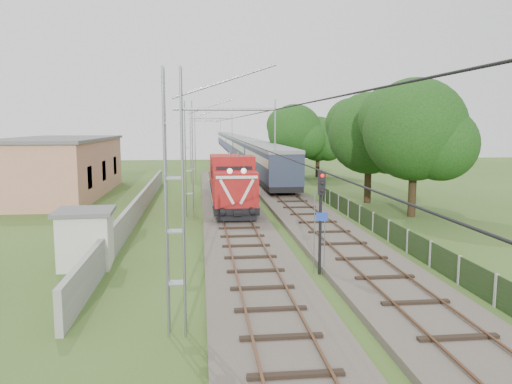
{
  "coord_description": "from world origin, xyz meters",
  "views": [
    {
      "loc": [
        -2.23,
        -22.77,
        6.34
      ],
      "look_at": [
        1.21,
        7.86,
        2.2
      ],
      "focal_mm": 35.0,
      "sensor_mm": 36.0,
      "label": 1
    }
  ],
  "objects": [
    {
      "name": "tree_d",
      "position": [
        12.18,
        37.12,
        4.61
      ],
      "size": [
        5.71,
        5.44,
        7.4
      ],
      "color": "#362A16",
      "rests_on": "ground"
    },
    {
      "name": "catenary",
      "position": [
        -2.95,
        12.0,
        4.05
      ],
      "size": [
        3.31,
        70.0,
        8.0
      ],
      "color": "gray",
      "rests_on": "ground"
    },
    {
      "name": "tree_a",
      "position": [
        12.47,
        10.07,
        5.97
      ],
      "size": [
        7.38,
        7.03,
        9.56
      ],
      "color": "#362A16",
      "rests_on": "ground"
    },
    {
      "name": "track_main",
      "position": [
        0.0,
        7.0,
        0.18
      ],
      "size": [
        4.2,
        70.0,
        0.45
      ],
      "color": "#6B6054",
      "rests_on": "ground"
    },
    {
      "name": "station_building",
      "position": [
        -15.0,
        24.0,
        2.63
      ],
      "size": [
        8.4,
        20.4,
        5.22
      ],
      "color": "tan",
      "rests_on": "ground"
    },
    {
      "name": "relay_hut",
      "position": [
        -7.4,
        -0.13,
        1.31
      ],
      "size": [
        2.66,
        2.66,
        2.6
      ],
      "color": "silver",
      "rests_on": "ground"
    },
    {
      "name": "boundary_wall",
      "position": [
        -6.5,
        12.0,
        0.75
      ],
      "size": [
        0.25,
        40.0,
        1.5
      ],
      "primitive_type": "cube",
      "color": "#9E9E99",
      "rests_on": "ground"
    },
    {
      "name": "fence",
      "position": [
        8.0,
        3.0,
        0.6
      ],
      "size": [
        0.12,
        32.0,
        1.2
      ],
      "color": "black",
      "rests_on": "ground"
    },
    {
      "name": "ground",
      "position": [
        0.0,
        0.0,
        0.0
      ],
      "size": [
        140.0,
        140.0,
        0.0
      ],
      "primitive_type": "plane",
      "color": "#3A5620",
      "rests_on": "ground"
    },
    {
      "name": "signal_post",
      "position": [
        2.79,
        -2.57,
        3.09
      ],
      "size": [
        0.5,
        0.39,
        4.5
      ],
      "color": "black",
      "rests_on": "ground"
    },
    {
      "name": "locomotive",
      "position": [
        0.0,
        15.63,
        2.16
      ],
      "size": [
        2.85,
        16.3,
        4.14
      ],
      "color": "black",
      "rests_on": "ground"
    },
    {
      "name": "tree_b",
      "position": [
        11.48,
        16.5,
        5.61
      ],
      "size": [
        6.94,
        6.61,
        8.99
      ],
      "color": "#362A16",
      "rests_on": "ground"
    },
    {
      "name": "coach_rake",
      "position": [
        5.0,
        76.17,
        2.56
      ],
      "size": [
        3.09,
        115.61,
        3.57
      ],
      "color": "black",
      "rests_on": "ground"
    },
    {
      "name": "tree_c",
      "position": [
        9.17,
        36.49,
        5.52
      ],
      "size": [
        6.83,
        6.51,
        8.86
      ],
      "color": "#362A16",
      "rests_on": "ground"
    },
    {
      "name": "track_side",
      "position": [
        5.0,
        20.0,
        0.18
      ],
      "size": [
        4.2,
        80.0,
        0.45
      ],
      "color": "#6B6054",
      "rests_on": "ground"
    }
  ]
}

